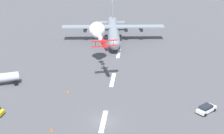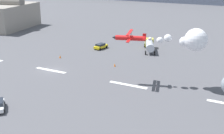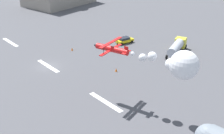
# 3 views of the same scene
# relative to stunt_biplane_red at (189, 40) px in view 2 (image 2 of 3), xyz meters

# --- Properties ---
(ground_plane) EXTENTS (440.00, 440.00, 0.00)m
(ground_plane) POSITION_rel_stunt_biplane_red_xyz_m (-29.17, -4.96, -9.05)
(ground_plane) COLOR #4C4C51
(ground_plane) RESTS_ON ground
(runway_stripe_3) EXTENTS (8.00, 0.90, 0.01)m
(runway_stripe_3) POSITION_rel_stunt_biplane_red_xyz_m (-29.17, -4.96, -9.04)
(runway_stripe_3) COLOR white
(runway_stripe_3) RESTS_ON ground
(runway_stripe_4) EXTENTS (8.00, 0.90, 0.01)m
(runway_stripe_4) POSITION_rel_stunt_biplane_red_xyz_m (-10.06, -4.96, -9.04)
(runway_stripe_4) COLOR white
(runway_stripe_4) RESTS_ON ground
(stunt_biplane_red) EXTENTS (17.42, 8.43, 4.23)m
(stunt_biplane_red) POSITION_rel_stunt_biplane_red_xyz_m (0.00, 0.00, 0.00)
(stunt_biplane_red) COLOR red
(fuel_tanker_truck) EXTENTS (6.18, 9.58, 2.90)m
(fuel_tanker_truck) POSITION_rel_stunt_biplane_red_xyz_m (-15.83, 21.23, -7.30)
(fuel_tanker_truck) COLOR yellow
(fuel_tanker_truck) RESTS_ON ground
(airport_staff_sedan) EXTENTS (2.43, 4.71, 1.52)m
(airport_staff_sedan) POSITION_rel_stunt_biplane_red_xyz_m (-28.83, 16.82, -8.24)
(airport_staff_sedan) COLOR yellow
(airport_staff_sedan) RESTS_ON ground
(hangar_building) EXTENTS (20.91, 26.58, 11.65)m
(hangar_building) POSITION_rel_stunt_biplane_red_xyz_m (-76.62, 27.22, -4.28)
(hangar_building) COLOR gray
(hangar_building) RESTS_ON ground
(traffic_cone_near) EXTENTS (0.44, 0.44, 0.75)m
(traffic_cone_near) POSITION_rel_stunt_biplane_red_xyz_m (-33.31, 3.91, -8.67)
(traffic_cone_near) COLOR orange
(traffic_cone_near) RESTS_ON ground
(traffic_cone_far) EXTENTS (0.44, 0.44, 0.75)m
(traffic_cone_far) POSITION_rel_stunt_biplane_red_xyz_m (-17.79, 4.25, -8.67)
(traffic_cone_far) COLOR orange
(traffic_cone_far) RESTS_ON ground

